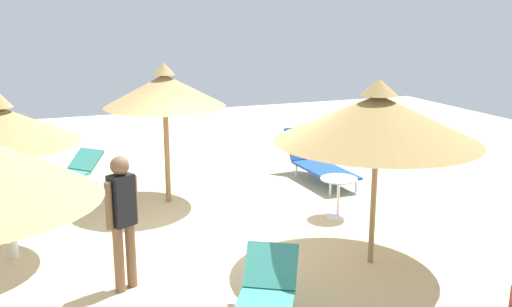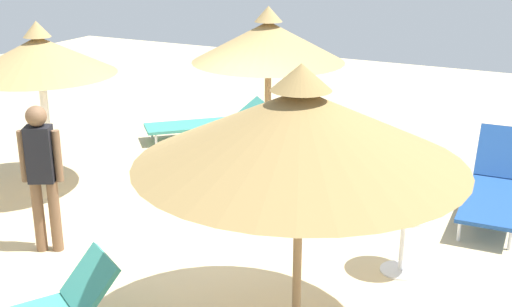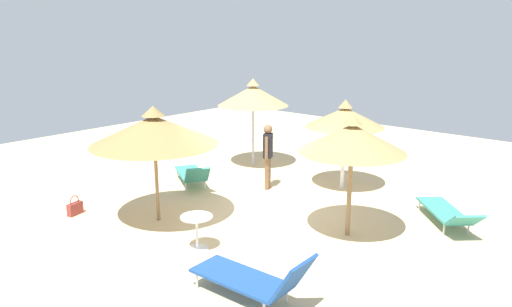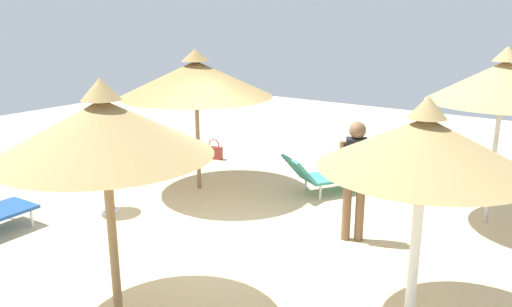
{
  "view_description": "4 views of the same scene",
  "coord_description": "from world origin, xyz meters",
  "px_view_note": "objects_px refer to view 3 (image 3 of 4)",
  "views": [
    {
      "loc": [
        8.01,
        -2.52,
        3.51
      ],
      "look_at": [
        0.68,
        0.32,
        1.54
      ],
      "focal_mm": 40.61,
      "sensor_mm": 36.0,
      "label": 1
    },
    {
      "loc": [
        6.34,
        3.8,
        3.65
      ],
      "look_at": [
        0.14,
        0.67,
        1.29
      ],
      "focal_mm": 47.1,
      "sensor_mm": 36.0,
      "label": 2
    },
    {
      "loc": [
        -7.0,
        8.21,
        4.23
      ],
      "look_at": [
        0.03,
        0.05,
        1.47
      ],
      "focal_mm": 34.34,
      "sensor_mm": 36.0,
      "label": 3
    },
    {
      "loc": [
        -5.29,
        -4.35,
        3.15
      ],
      "look_at": [
        0.68,
        -0.15,
        1.16
      ],
      "focal_mm": 35.04,
      "sensor_mm": 36.0,
      "label": 4
    }
  ],
  "objects_px": {
    "parasol_umbrella_near_left": "(345,117)",
    "person_standing_far_left": "(268,152)",
    "lounge_chair_far_right": "(448,213)",
    "side_table_round": "(197,227)",
    "lounge_chair_back": "(192,174)",
    "parasol_umbrella_front": "(154,130)",
    "handbag": "(75,208)",
    "parasol_umbrella_center": "(253,95)",
    "lounge_chair_edge": "(255,278)",
    "parasol_umbrella_near_right": "(352,138)"
  },
  "relations": [
    {
      "from": "parasol_umbrella_front",
      "to": "handbag",
      "type": "bearing_deg",
      "value": 31.73
    },
    {
      "from": "parasol_umbrella_front",
      "to": "lounge_chair_far_right",
      "type": "relative_size",
      "value": 1.39
    },
    {
      "from": "parasol_umbrella_front",
      "to": "lounge_chair_far_right",
      "type": "xyz_separation_m",
      "value": [
        -5.1,
        -3.96,
        -1.79
      ]
    },
    {
      "from": "lounge_chair_far_right",
      "to": "lounge_chair_back",
      "type": "relative_size",
      "value": 1.01
    },
    {
      "from": "parasol_umbrella_near_right",
      "to": "side_table_round",
      "type": "distance_m",
      "value": 3.56
    },
    {
      "from": "parasol_umbrella_near_left",
      "to": "lounge_chair_edge",
      "type": "distance_m",
      "value": 6.39
    },
    {
      "from": "parasol_umbrella_center",
      "to": "handbag",
      "type": "bearing_deg",
      "value": 86.4
    },
    {
      "from": "parasol_umbrella_near_right",
      "to": "person_standing_far_left",
      "type": "bearing_deg",
      "value": -21.71
    },
    {
      "from": "lounge_chair_back",
      "to": "person_standing_far_left",
      "type": "distance_m",
      "value": 2.19
    },
    {
      "from": "lounge_chair_back",
      "to": "handbag",
      "type": "xyz_separation_m",
      "value": [
        0.47,
        3.24,
        -0.19
      ]
    },
    {
      "from": "lounge_chair_edge",
      "to": "side_table_round",
      "type": "height_order",
      "value": "lounge_chair_edge"
    },
    {
      "from": "parasol_umbrella_near_left",
      "to": "person_standing_far_left",
      "type": "relative_size",
      "value": 1.38
    },
    {
      "from": "parasol_umbrella_near_right",
      "to": "handbag",
      "type": "height_order",
      "value": "parasol_umbrella_near_right"
    },
    {
      "from": "parasol_umbrella_near_left",
      "to": "lounge_chair_far_right",
      "type": "distance_m",
      "value": 3.63
    },
    {
      "from": "parasol_umbrella_near_right",
      "to": "lounge_chair_edge",
      "type": "bearing_deg",
      "value": 93.96
    },
    {
      "from": "handbag",
      "to": "parasol_umbrella_center",
      "type": "bearing_deg",
      "value": -93.6
    },
    {
      "from": "lounge_chair_far_right",
      "to": "person_standing_far_left",
      "type": "relative_size",
      "value": 1.14
    },
    {
      "from": "parasol_umbrella_front",
      "to": "lounge_chair_back",
      "type": "height_order",
      "value": "parasol_umbrella_front"
    },
    {
      "from": "lounge_chair_edge",
      "to": "parasol_umbrella_near_right",
      "type": "bearing_deg",
      "value": -86.04
    },
    {
      "from": "parasol_umbrella_front",
      "to": "handbag",
      "type": "relative_size",
      "value": 5.92
    },
    {
      "from": "parasol_umbrella_center",
      "to": "parasol_umbrella_near_left",
      "type": "bearing_deg",
      "value": 177.99
    },
    {
      "from": "parasol_umbrella_near_left",
      "to": "lounge_chair_back",
      "type": "height_order",
      "value": "parasol_umbrella_near_left"
    },
    {
      "from": "parasol_umbrella_near_left",
      "to": "handbag",
      "type": "distance_m",
      "value": 7.11
    },
    {
      "from": "handbag",
      "to": "parasol_umbrella_front",
      "type": "bearing_deg",
      "value": -148.27
    },
    {
      "from": "lounge_chair_edge",
      "to": "parasol_umbrella_front",
      "type": "bearing_deg",
      "value": -16.47
    },
    {
      "from": "handbag",
      "to": "side_table_round",
      "type": "distance_m",
      "value": 3.61
    },
    {
      "from": "parasol_umbrella_near_right",
      "to": "side_table_round",
      "type": "relative_size",
      "value": 3.7
    },
    {
      "from": "parasol_umbrella_near_left",
      "to": "side_table_round",
      "type": "xyz_separation_m",
      "value": [
        0.14,
        5.2,
        -1.48
      ]
    },
    {
      "from": "lounge_chair_far_right",
      "to": "lounge_chair_back",
      "type": "xyz_separation_m",
      "value": [
        6.36,
        1.79,
        0.05
      ]
    },
    {
      "from": "lounge_chair_back",
      "to": "person_standing_far_left",
      "type": "relative_size",
      "value": 1.13
    },
    {
      "from": "lounge_chair_back",
      "to": "side_table_round",
      "type": "height_order",
      "value": "lounge_chair_back"
    },
    {
      "from": "parasol_umbrella_center",
      "to": "side_table_round",
      "type": "height_order",
      "value": "parasol_umbrella_center"
    },
    {
      "from": "parasol_umbrella_front",
      "to": "side_table_round",
      "type": "relative_size",
      "value": 3.99
    },
    {
      "from": "parasol_umbrella_near_left",
      "to": "parasol_umbrella_near_right",
      "type": "bearing_deg",
      "value": 123.17
    },
    {
      "from": "parasol_umbrella_near_left",
      "to": "lounge_chair_edge",
      "type": "height_order",
      "value": "parasol_umbrella_near_left"
    },
    {
      "from": "parasol_umbrella_center",
      "to": "lounge_chair_far_right",
      "type": "bearing_deg",
      "value": 172.25
    },
    {
      "from": "parasol_umbrella_center",
      "to": "lounge_chair_edge",
      "type": "xyz_separation_m",
      "value": [
        -5.28,
        6.0,
        -1.83
      ]
    },
    {
      "from": "parasol_umbrella_front",
      "to": "parasol_umbrella_near_right",
      "type": "bearing_deg",
      "value": -150.63
    },
    {
      "from": "parasol_umbrella_near_left",
      "to": "lounge_chair_back",
      "type": "distance_m",
      "value": 4.41
    },
    {
      "from": "lounge_chair_far_right",
      "to": "side_table_round",
      "type": "relative_size",
      "value": 2.87
    },
    {
      "from": "parasol_umbrella_near_left",
      "to": "parasol_umbrella_center",
      "type": "bearing_deg",
      "value": -2.01
    },
    {
      "from": "lounge_chair_edge",
      "to": "side_table_round",
      "type": "xyz_separation_m",
      "value": [
        2.1,
        -0.68,
        0.08
      ]
    },
    {
      "from": "lounge_chair_far_right",
      "to": "parasol_umbrella_near_right",
      "type": "bearing_deg",
      "value": 53.2
    },
    {
      "from": "parasol_umbrella_center",
      "to": "person_standing_far_left",
      "type": "xyz_separation_m",
      "value": [
        -1.81,
        1.48,
        -1.22
      ]
    },
    {
      "from": "parasol_umbrella_near_left",
      "to": "lounge_chair_edge",
      "type": "bearing_deg",
      "value": 108.39
    },
    {
      "from": "parasol_umbrella_near_left",
      "to": "parasol_umbrella_near_right",
      "type": "xyz_separation_m",
      "value": [
        -1.73,
        2.65,
        0.13
      ]
    },
    {
      "from": "lounge_chair_far_right",
      "to": "lounge_chair_back",
      "type": "height_order",
      "value": "lounge_chair_back"
    },
    {
      "from": "lounge_chair_back",
      "to": "parasol_umbrella_near_left",
      "type": "bearing_deg",
      "value": -141.55
    },
    {
      "from": "parasol_umbrella_front",
      "to": "parasol_umbrella_center",
      "type": "distance_m",
      "value": 5.03
    },
    {
      "from": "parasol_umbrella_center",
      "to": "handbag",
      "type": "xyz_separation_m",
      "value": [
        0.37,
        5.92,
        -2.07
      ]
    }
  ]
}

